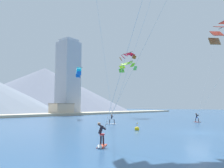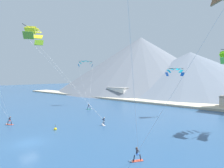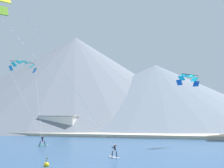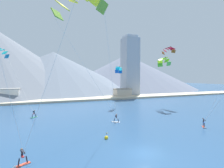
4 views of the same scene
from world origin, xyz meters
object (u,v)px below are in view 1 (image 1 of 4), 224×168
kitesurfer_near_trail (198,120)px  parafoil_kite_distant_high_outer (128,56)px  parafoil_kite_distant_low_drift (79,71)px  kitesurfer_mid_center (111,121)px  race_marker_buoy (137,129)px  kitesurfer_near_lead (101,139)px  parafoil_kite_distant_mid_solo (127,66)px

kitesurfer_near_trail → parafoil_kite_distant_high_outer: bearing=64.0°
kitesurfer_near_trail → parafoil_kite_distant_low_drift: size_ratio=0.39×
kitesurfer_mid_center → race_marker_buoy: size_ratio=1.69×
kitesurfer_mid_center → parafoil_kite_distant_low_drift: (8.56, 17.46, 10.94)m
parafoil_kite_distant_high_outer → kitesurfer_near_lead: bearing=-146.7°
parafoil_kite_distant_high_outer → parafoil_kite_distant_low_drift: 17.62m
parafoil_kite_distant_high_outer → race_marker_buoy: size_ratio=5.38×
parafoil_kite_distant_low_drift → kitesurfer_near_trail: bearing=-79.9°
parafoil_kite_distant_low_drift → race_marker_buoy: parafoil_kite_distant_low_drift is taller
kitesurfer_near_lead → race_marker_buoy: kitesurfer_near_lead is taller
kitesurfer_near_lead → parafoil_kite_distant_low_drift: 39.69m
kitesurfer_near_lead → parafoil_kite_distant_high_outer: parafoil_kite_distant_high_outer is taller
parafoil_kite_distant_mid_solo → parafoil_kite_distant_low_drift: bearing=152.1°
kitesurfer_mid_center → parafoil_kite_distant_mid_solo: 26.74m
kitesurfer_near_lead → parafoil_kite_distant_low_drift: parafoil_kite_distant_low_drift is taller
kitesurfer_near_lead → kitesurfer_mid_center: bearing=38.2°
parafoil_kite_distant_low_drift → parafoil_kite_distant_mid_solo: 13.50m
kitesurfer_near_lead → kitesurfer_near_trail: (28.77, 2.98, -0.04)m
parafoil_kite_distant_high_outer → race_marker_buoy: parafoil_kite_distant_high_outer is taller
kitesurfer_mid_center → parafoil_kite_distant_mid_solo: bearing=28.9°
kitesurfer_near_trail → parafoil_kite_distant_mid_solo: size_ratio=0.28×
kitesurfer_mid_center → parafoil_kite_distant_low_drift: parafoil_kite_distant_low_drift is taller
parafoil_kite_distant_low_drift → parafoil_kite_distant_mid_solo: parafoil_kite_distant_mid_solo is taller
parafoil_kite_distant_mid_solo → kitesurfer_near_lead: bearing=-146.8°
kitesurfer_near_trail → kitesurfer_mid_center: bearing=145.3°
race_marker_buoy → parafoil_kite_distant_low_drift: bearing=62.4°
kitesurfer_mid_center → kitesurfer_near_lead: bearing=-141.8°
kitesurfer_mid_center → parafoil_kite_distant_mid_solo: parafoil_kite_distant_mid_solo is taller
kitesurfer_near_lead → kitesurfer_mid_center: size_ratio=1.02×
kitesurfer_near_trail → parafoil_kite_distant_low_drift: (-4.73, 26.67, 10.95)m
parafoil_kite_distant_low_drift → kitesurfer_near_lead: bearing=-129.0°
kitesurfer_near_trail → kitesurfer_near_lead: bearing=-174.1°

